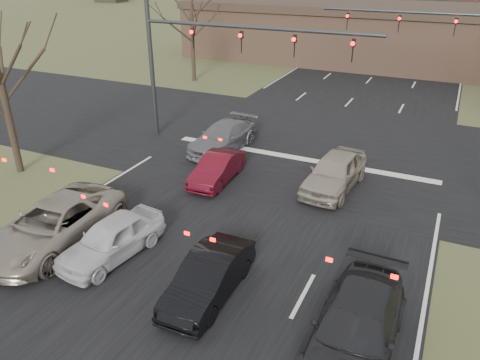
{
  "coord_description": "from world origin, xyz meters",
  "views": [
    {
      "loc": [
        6.49,
        -7.89,
        9.22
      ],
      "look_at": [
        0.14,
        5.73,
        2.0
      ],
      "focal_mm": 35.0,
      "sensor_mm": 36.0,
      "label": 1
    }
  ],
  "objects_px": {
    "car_black_hatch": "(209,277)",
    "car_white_sedan": "(112,239)",
    "car_charcoal_sedan": "(356,328)",
    "car_silver_ahead": "(335,172)",
    "mast_arm_far": "(460,36)",
    "car_red_ahead": "(217,168)",
    "car_silver_suv": "(54,224)",
    "building": "(410,36)",
    "car_grey_ahead": "(223,137)",
    "mast_arm_near": "(204,48)"
  },
  "relations": [
    {
      "from": "mast_arm_near",
      "to": "car_silver_ahead",
      "type": "height_order",
      "value": "mast_arm_near"
    },
    {
      "from": "car_silver_suv",
      "to": "car_red_ahead",
      "type": "height_order",
      "value": "car_silver_suv"
    },
    {
      "from": "building",
      "to": "car_silver_ahead",
      "type": "xyz_separation_m",
      "value": [
        0.44,
        -27.52,
        -1.88
      ]
    },
    {
      "from": "mast_arm_near",
      "to": "car_silver_ahead",
      "type": "distance_m",
      "value": 9.14
    },
    {
      "from": "car_white_sedan",
      "to": "car_charcoal_sedan",
      "type": "relative_size",
      "value": 0.8
    },
    {
      "from": "car_silver_suv",
      "to": "car_black_hatch",
      "type": "height_order",
      "value": "car_silver_suv"
    },
    {
      "from": "building",
      "to": "car_grey_ahead",
      "type": "relative_size",
      "value": 8.79
    },
    {
      "from": "mast_arm_far",
      "to": "car_red_ahead",
      "type": "height_order",
      "value": "mast_arm_far"
    },
    {
      "from": "car_grey_ahead",
      "to": "car_silver_ahead",
      "type": "distance_m",
      "value": 6.75
    },
    {
      "from": "car_silver_ahead",
      "to": "mast_arm_near",
      "type": "bearing_deg",
      "value": 166.66
    },
    {
      "from": "mast_arm_near",
      "to": "car_red_ahead",
      "type": "distance_m",
      "value": 6.58
    },
    {
      "from": "car_black_hatch",
      "to": "car_charcoal_sedan",
      "type": "height_order",
      "value": "car_charcoal_sedan"
    },
    {
      "from": "mast_arm_near",
      "to": "car_silver_suv",
      "type": "height_order",
      "value": "mast_arm_near"
    },
    {
      "from": "car_charcoal_sedan",
      "to": "car_grey_ahead",
      "type": "bearing_deg",
      "value": 131.09
    },
    {
      "from": "car_black_hatch",
      "to": "car_red_ahead",
      "type": "relative_size",
      "value": 1.06
    },
    {
      "from": "mast_arm_near",
      "to": "car_silver_suv",
      "type": "distance_m",
      "value": 11.75
    },
    {
      "from": "building",
      "to": "car_silver_suv",
      "type": "bearing_deg",
      "value": -101.49
    },
    {
      "from": "mast_arm_near",
      "to": "car_black_hatch",
      "type": "xyz_separation_m",
      "value": [
        6.15,
        -11.13,
        -4.41
      ]
    },
    {
      "from": "car_white_sedan",
      "to": "car_grey_ahead",
      "type": "height_order",
      "value": "car_grey_ahead"
    },
    {
      "from": "car_silver_suv",
      "to": "car_white_sedan",
      "type": "distance_m",
      "value": 2.32
    },
    {
      "from": "car_silver_ahead",
      "to": "car_silver_suv",
      "type": "bearing_deg",
      "value": -127.76
    },
    {
      "from": "mast_arm_far",
      "to": "car_grey_ahead",
      "type": "relative_size",
      "value": 2.31
    },
    {
      "from": "car_silver_suv",
      "to": "building",
      "type": "bearing_deg",
      "value": 76.73
    },
    {
      "from": "mast_arm_near",
      "to": "mast_arm_far",
      "type": "bearing_deg",
      "value": 41.22
    },
    {
      "from": "car_charcoal_sedan",
      "to": "car_silver_ahead",
      "type": "bearing_deg",
      "value": 108.62
    },
    {
      "from": "car_charcoal_sedan",
      "to": "car_silver_ahead",
      "type": "distance_m",
      "value": 9.43
    },
    {
      "from": "building",
      "to": "car_black_hatch",
      "type": "bearing_deg",
      "value": -91.72
    },
    {
      "from": "car_silver_suv",
      "to": "car_charcoal_sedan",
      "type": "bearing_deg",
      "value": -4.73
    },
    {
      "from": "car_black_hatch",
      "to": "car_silver_ahead",
      "type": "bearing_deg",
      "value": 78.62
    },
    {
      "from": "car_grey_ahead",
      "to": "mast_arm_far",
      "type": "bearing_deg",
      "value": 51.06
    },
    {
      "from": "car_charcoal_sedan",
      "to": "car_red_ahead",
      "type": "distance_m",
      "value": 10.84
    },
    {
      "from": "mast_arm_far",
      "to": "car_grey_ahead",
      "type": "bearing_deg",
      "value": -134.12
    },
    {
      "from": "car_silver_suv",
      "to": "car_grey_ahead",
      "type": "relative_size",
      "value": 1.17
    },
    {
      "from": "car_white_sedan",
      "to": "car_charcoal_sedan",
      "type": "xyz_separation_m",
      "value": [
        8.33,
        -0.78,
        0.05
      ]
    },
    {
      "from": "mast_arm_far",
      "to": "car_white_sedan",
      "type": "relative_size",
      "value": 2.76
    },
    {
      "from": "car_white_sedan",
      "to": "car_silver_ahead",
      "type": "height_order",
      "value": "car_silver_ahead"
    },
    {
      "from": "car_silver_suv",
      "to": "car_silver_ahead",
      "type": "relative_size",
      "value": 1.22
    },
    {
      "from": "car_grey_ahead",
      "to": "car_red_ahead",
      "type": "relative_size",
      "value": 1.28
    },
    {
      "from": "mast_arm_far",
      "to": "building",
      "type": "bearing_deg",
      "value": 105.58
    },
    {
      "from": "mast_arm_far",
      "to": "car_red_ahead",
      "type": "bearing_deg",
      "value": -121.82
    },
    {
      "from": "mast_arm_far",
      "to": "car_grey_ahead",
      "type": "distance_m",
      "value": 15.25
    },
    {
      "from": "car_charcoal_sedan",
      "to": "car_silver_suv",
      "type": "bearing_deg",
      "value": 177.8
    },
    {
      "from": "building",
      "to": "car_silver_ahead",
      "type": "height_order",
      "value": "building"
    },
    {
      "from": "car_black_hatch",
      "to": "car_silver_suv",
      "type": "bearing_deg",
      "value": 176.94
    },
    {
      "from": "car_black_hatch",
      "to": "car_grey_ahead",
      "type": "height_order",
      "value": "car_grey_ahead"
    },
    {
      "from": "car_black_hatch",
      "to": "car_white_sedan",
      "type": "bearing_deg",
      "value": 172.52
    },
    {
      "from": "car_silver_suv",
      "to": "car_silver_ahead",
      "type": "distance_m",
      "value": 11.45
    },
    {
      "from": "car_white_sedan",
      "to": "car_silver_suv",
      "type": "bearing_deg",
      "value": -166.64
    },
    {
      "from": "mast_arm_near",
      "to": "car_grey_ahead",
      "type": "xyz_separation_m",
      "value": [
        1.23,
        -0.5,
        -4.37
      ]
    },
    {
      "from": "building",
      "to": "car_white_sedan",
      "type": "bearing_deg",
      "value": -97.97
    }
  ]
}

